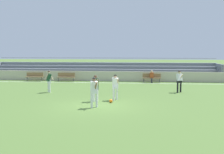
# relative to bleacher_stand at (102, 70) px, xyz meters

# --- Properties ---
(ground_plane) EXTENTS (160.00, 160.00, 0.00)m
(ground_plane) POSITION_rel_bleacher_stand_xyz_m (2.00, -16.07, -0.96)
(ground_plane) COLOR #4C6B30
(field_line_sideline) EXTENTS (44.00, 0.12, 0.01)m
(field_line_sideline) POSITION_rel_bleacher_stand_xyz_m (2.00, -4.40, -0.96)
(field_line_sideline) COLOR white
(field_line_sideline) RESTS_ON ground
(sideline_wall) EXTENTS (48.00, 0.16, 1.03)m
(sideline_wall) POSITION_rel_bleacher_stand_xyz_m (2.00, -2.81, -0.45)
(sideline_wall) COLOR beige
(sideline_wall) RESTS_ON ground
(bleacher_stand) EXTENTS (25.86, 3.48, 2.30)m
(bleacher_stand) POSITION_rel_bleacher_stand_xyz_m (0.00, 0.00, 0.00)
(bleacher_stand) COLOR #9EA3AD
(bleacher_stand) RESTS_ON ground
(bench_far_right) EXTENTS (1.80, 0.40, 0.90)m
(bench_far_right) POSITION_rel_bleacher_stand_xyz_m (-6.60, -3.62, -0.41)
(bench_far_right) COLOR olive
(bench_far_right) RESTS_ON ground
(bench_centre_sideline) EXTENTS (1.80, 0.40, 0.90)m
(bench_centre_sideline) POSITION_rel_bleacher_stand_xyz_m (5.47, -3.62, -0.41)
(bench_centre_sideline) COLOR olive
(bench_centre_sideline) RESTS_ON ground
(bench_far_left) EXTENTS (1.80, 0.40, 0.90)m
(bench_far_left) POSITION_rel_bleacher_stand_xyz_m (-3.24, -3.62, -0.41)
(bench_far_left) COLOR olive
(bench_far_left) RESTS_ON ground
(spectator_seated) EXTENTS (0.36, 0.42, 1.21)m
(spectator_seated) POSITION_rel_bleacher_stand_xyz_m (5.47, -3.74, -0.26)
(spectator_seated) COLOR #2D2D38
(spectator_seated) RESTS_ON ground
(player_dark_overlapping) EXTENTS (0.44, 0.58, 1.67)m
(player_dark_overlapping) POSITION_rel_bleacher_stand_xyz_m (1.66, -14.59, 0.03)
(player_dark_overlapping) COLOR white
(player_dark_overlapping) RESTS_ON ground
(player_white_trailing_run) EXTENTS (0.45, 0.62, 1.67)m
(player_white_trailing_run) POSITION_rel_bleacher_stand_xyz_m (2.86, -14.00, 0.04)
(player_white_trailing_run) COLOR white
(player_white_trailing_run) RESTS_ON ground
(player_white_dropping_back) EXTENTS (0.50, 0.73, 1.67)m
(player_white_dropping_back) POSITION_rel_bleacher_stand_xyz_m (7.39, -10.09, 0.03)
(player_white_dropping_back) COLOR black
(player_white_dropping_back) RESTS_ON ground
(player_dark_wide_right) EXTENTS (0.65, 0.51, 1.65)m
(player_dark_wide_right) POSITION_rel_bleacher_stand_xyz_m (-2.51, -11.18, 0.02)
(player_dark_wide_right) COLOR white
(player_dark_wide_right) RESTS_ON ground
(player_white_deep_cover) EXTENTS (0.47, 0.70, 1.73)m
(player_white_deep_cover) POSITION_rel_bleacher_stand_xyz_m (1.92, -16.56, 0.07)
(player_white_deep_cover) COLOR white
(player_white_deep_cover) RESTS_ON ground
(soccer_ball) EXTENTS (0.22, 0.22, 0.22)m
(soccer_ball) POSITION_rel_bleacher_stand_xyz_m (2.68, -14.98, -0.85)
(soccer_ball) COLOR orange
(soccer_ball) RESTS_ON ground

